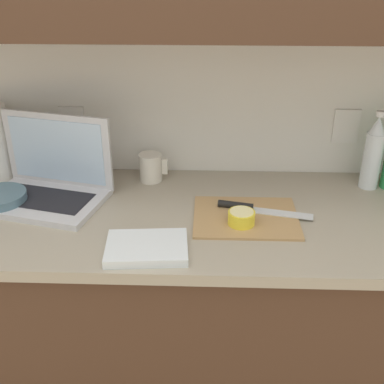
% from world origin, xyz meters
% --- Properties ---
extents(counter_unit, '(2.30, 0.64, 0.91)m').
position_xyz_m(counter_unit, '(-0.02, 0.00, 0.47)').
color(counter_unit, '#472D1E').
rests_on(counter_unit, ground_plane).
extents(laptop, '(0.42, 0.33, 0.27)m').
position_xyz_m(laptop, '(-0.33, 0.09, 0.98)').
color(laptop, silver).
rests_on(laptop, counter_unit).
extents(cutting_board, '(0.32, 0.25, 0.01)m').
position_xyz_m(cutting_board, '(0.30, -0.03, 0.92)').
color(cutting_board, tan).
rests_on(cutting_board, counter_unit).
extents(knife, '(0.29, 0.09, 0.02)m').
position_xyz_m(knife, '(0.31, 0.01, 0.93)').
color(knife, silver).
rests_on(knife, cutting_board).
extents(lemon_half_cut, '(0.08, 0.08, 0.04)m').
position_xyz_m(lemon_half_cut, '(0.28, -0.07, 0.94)').
color(lemon_half_cut, yellow).
rests_on(lemon_half_cut, cutting_board).
extents(bottle_green_soda, '(0.06, 0.06, 0.27)m').
position_xyz_m(bottle_green_soda, '(0.73, 0.21, 1.04)').
color(bottle_green_soda, silver).
rests_on(bottle_green_soda, counter_unit).
extents(measuring_cup, '(0.10, 0.08, 0.10)m').
position_xyz_m(measuring_cup, '(-0.02, 0.23, 0.96)').
color(measuring_cup, silver).
rests_on(measuring_cup, counter_unit).
extents(bowl_white, '(0.17, 0.17, 0.05)m').
position_xyz_m(bowl_white, '(-0.48, 0.02, 0.94)').
color(bowl_white, slate).
rests_on(bowl_white, counter_unit).
extents(dish_towel, '(0.23, 0.18, 0.02)m').
position_xyz_m(dish_towel, '(0.02, -0.22, 0.93)').
color(dish_towel, white).
rests_on(dish_towel, counter_unit).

